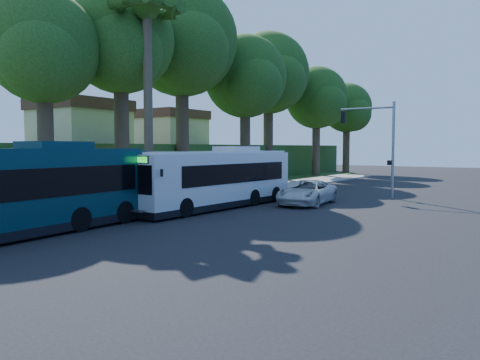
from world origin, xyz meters
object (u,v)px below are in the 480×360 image
Objects in this scene: bus_shelter at (144,177)px; pickup at (307,192)px; white_bus at (217,178)px; teal_bus at (13,191)px.

pickup is at bearing 36.26° from bus_shelter.
white_bus is 6.12m from pickup.
white_bus is 0.95× the size of teal_bus.
bus_shelter reaches higher than pickup.
teal_bus is (-1.21, -12.31, 0.10)m from white_bus.
teal_bus reaches higher than bus_shelter.
white_bus is at bearing -135.49° from pickup.
white_bus is 2.26× the size of pickup.
bus_shelter is 0.25× the size of white_bus.
pickup is (3.83, 4.65, -1.06)m from white_bus.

